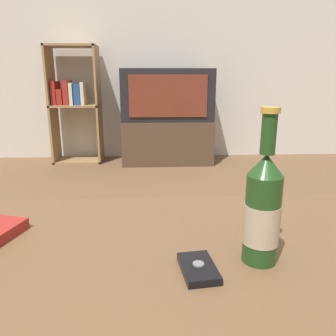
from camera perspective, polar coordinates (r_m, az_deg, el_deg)
back_wall at (r=3.56m, az=-4.16°, el=23.03°), size 8.00×0.05×2.60m
coffee_table at (r=0.64m, az=-7.72°, el=-23.14°), size 1.22×0.77×0.49m
tv_stand at (r=3.30m, az=-0.14°, el=4.67°), size 0.88×0.43×0.42m
television at (r=3.24m, az=-0.14°, el=12.59°), size 0.88×0.38×0.49m
bookshelf at (r=3.40m, az=-16.11°, el=11.06°), size 0.47×0.30×1.13m
beer_bottle at (r=0.62m, az=16.13°, el=-7.00°), size 0.07×0.07×0.28m
cell_phone at (r=0.61m, az=5.29°, el=-16.98°), size 0.07×0.10×0.02m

